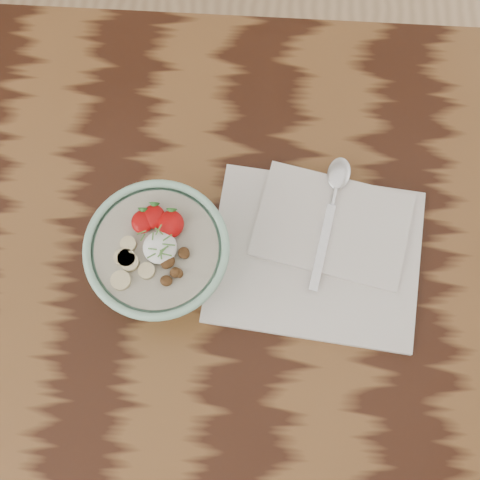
{
  "coord_description": "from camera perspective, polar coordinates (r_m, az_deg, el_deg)",
  "views": [
    {
      "loc": [
        20.3,
        -18.28,
        163.65
      ],
      "look_at": [
        18.94,
        5.42,
        85.79
      ],
      "focal_mm": 50.0,
      "sensor_mm": 36.0,
      "label": 1
    }
  ],
  "objects": [
    {
      "name": "spoon",
      "position": [
        0.94,
        8.1,
        4.13
      ],
      "size": [
        5.87,
        19.78,
        1.03
      ],
      "rotation": [
        0.0,
        0.0,
        -0.19
      ],
      "color": "silver",
      "rests_on": "napkin"
    },
    {
      "name": "table",
      "position": [
        1.02,
        -10.95,
        -5.65
      ],
      "size": [
        160.0,
        90.0,
        75.0
      ],
      "color": "black",
      "rests_on": "ground"
    },
    {
      "name": "napkin",
      "position": [
        0.92,
        6.75,
        -0.82
      ],
      "size": [
        30.38,
        26.11,
        1.74
      ],
      "rotation": [
        0.0,
        0.0,
        -0.1
      ],
      "color": "silver",
      "rests_on": "table"
    },
    {
      "name": "breakfast_bowl",
      "position": [
        0.86,
        -6.87,
        -1.39
      ],
      "size": [
        18.16,
        18.16,
        11.91
      ],
      "rotation": [
        0.0,
        0.0,
        0.14
      ],
      "color": "#95C9AE",
      "rests_on": "table"
    }
  ]
}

